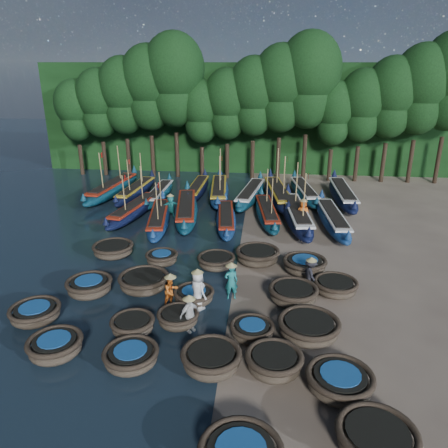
# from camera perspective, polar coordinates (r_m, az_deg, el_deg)

# --- Properties ---
(ground) EXTENTS (120.00, 120.00, 0.00)m
(ground) POSITION_cam_1_polar(r_m,az_deg,el_deg) (21.58, 1.35, -7.45)
(ground) COLOR gray
(ground) RESTS_ON ground
(foliage_wall) EXTENTS (40.00, 3.00, 10.00)m
(foliage_wall) POSITION_cam_1_polar(r_m,az_deg,el_deg) (42.84, 3.88, 13.63)
(foliage_wall) COLOR black
(foliage_wall) RESTS_ON ground
(coracle_4) EXTENTS (2.38, 2.38, 0.80)m
(coracle_4) POSITION_cam_1_polar(r_m,az_deg,el_deg) (13.88, 19.30, -25.04)
(coracle_4) COLOR brown
(coracle_4) RESTS_ON ground
(coracle_5) EXTENTS (2.45, 2.45, 0.77)m
(coracle_5) POSITION_cam_1_polar(r_m,az_deg,el_deg) (17.48, -21.18, -14.68)
(coracle_5) COLOR brown
(coracle_5) RESTS_ON ground
(coracle_6) EXTENTS (2.23, 2.23, 0.70)m
(coracle_6) POSITION_cam_1_polar(r_m,az_deg,el_deg) (16.32, -12.05, -16.57)
(coracle_6) COLOR brown
(coracle_6) RESTS_ON ground
(coracle_7) EXTENTS (2.52, 2.52, 0.83)m
(coracle_7) POSITION_cam_1_polar(r_m,az_deg,el_deg) (15.75, -1.66, -17.24)
(coracle_7) COLOR brown
(coracle_7) RESTS_ON ground
(coracle_8) EXTENTS (2.21, 2.21, 0.82)m
(coracle_8) POSITION_cam_1_polar(r_m,az_deg,el_deg) (15.73, 6.56, -17.49)
(coracle_8) COLOR brown
(coracle_8) RESTS_ON ground
(coracle_9) EXTENTS (2.38, 2.38, 0.77)m
(coracle_9) POSITION_cam_1_polar(r_m,az_deg,el_deg) (15.40, 14.88, -19.25)
(coracle_9) COLOR brown
(coracle_9) RESTS_ON ground
(coracle_10) EXTENTS (2.37, 2.37, 0.70)m
(coracle_10) POSITION_cam_1_polar(r_m,az_deg,el_deg) (19.89, -23.43, -10.61)
(coracle_10) COLOR brown
(coracle_10) RESTS_ON ground
(coracle_11) EXTENTS (2.08, 2.08, 0.70)m
(coracle_11) POSITION_cam_1_polar(r_m,az_deg,el_deg) (17.93, -11.85, -12.81)
(coracle_11) COLOR brown
(coracle_11) RESTS_ON ground
(coracle_12) EXTENTS (1.96, 1.96, 0.66)m
(coracle_12) POSITION_cam_1_polar(r_m,az_deg,el_deg) (18.14, -6.01, -12.09)
(coracle_12) COLOR brown
(coracle_12) RESTS_ON ground
(coracle_13) EXTENTS (2.09, 2.09, 0.66)m
(coracle_13) POSITION_cam_1_polar(r_m,az_deg,el_deg) (17.35, 3.69, -13.67)
(coracle_13) COLOR brown
(coracle_13) RESTS_ON ground
(coracle_14) EXTENTS (2.92, 2.92, 0.82)m
(coracle_14) POSITION_cam_1_polar(r_m,az_deg,el_deg) (17.61, 11.02, -13.15)
(coracle_14) COLOR brown
(coracle_14) RESTS_ON ground
(coracle_15) EXTENTS (2.13, 2.13, 0.79)m
(coracle_15) POSITION_cam_1_polar(r_m,az_deg,el_deg) (21.07, -17.17, -7.77)
(coracle_15) COLOR brown
(coracle_15) RESTS_ON ground
(coracle_16) EXTENTS (2.47, 2.47, 0.81)m
(coracle_16) POSITION_cam_1_polar(r_m,az_deg,el_deg) (20.87, -10.42, -7.42)
(coracle_16) COLOR brown
(coracle_16) RESTS_ON ground
(coracle_17) EXTENTS (1.97, 1.97, 0.65)m
(coracle_17) POSITION_cam_1_polar(r_m,az_deg,el_deg) (19.63, -3.95, -9.30)
(coracle_17) COLOR brown
(coracle_17) RESTS_ON ground
(coracle_18) EXTENTS (2.22, 2.22, 0.82)m
(coracle_18) POSITION_cam_1_polar(r_m,az_deg,el_deg) (19.76, 9.03, -9.01)
(coracle_18) COLOR brown
(coracle_18) RESTS_ON ground
(coracle_19) EXTENTS (2.50, 2.50, 0.70)m
(coracle_19) POSITION_cam_1_polar(r_m,az_deg,el_deg) (20.91, 14.36, -7.88)
(coracle_19) COLOR brown
(coracle_19) RESTS_ON ground
(coracle_20) EXTENTS (2.78, 2.78, 0.74)m
(coracle_20) POSITION_cam_1_polar(r_m,az_deg,el_deg) (24.73, -14.28, -3.24)
(coracle_20) COLOR brown
(coracle_20) RESTS_ON ground
(coracle_21) EXTENTS (1.96, 1.96, 0.68)m
(coracle_21) POSITION_cam_1_polar(r_m,az_deg,el_deg) (23.26, -8.12, -4.41)
(coracle_21) COLOR brown
(coracle_21) RESTS_ON ground
(coracle_22) EXTENTS (2.25, 2.25, 0.73)m
(coracle_22) POSITION_cam_1_polar(r_m,az_deg,el_deg) (22.62, -1.02, -4.88)
(coracle_22) COLOR brown
(coracle_22) RESTS_ON ground
(coracle_23) EXTENTS (2.50, 2.50, 0.84)m
(coracle_23) POSITION_cam_1_polar(r_m,az_deg,el_deg) (23.17, 4.41, -4.12)
(coracle_23) COLOR brown
(coracle_23) RESTS_ON ground
(coracle_24) EXTENTS (2.52, 2.52, 0.80)m
(coracle_24) POSITION_cam_1_polar(r_m,az_deg,el_deg) (22.48, 10.49, -5.28)
(coracle_24) COLOR brown
(coracle_24) RESTS_ON ground
(long_boat_2) EXTENTS (2.69, 7.80, 3.36)m
(long_boat_2) POSITION_cam_1_polar(r_m,az_deg,el_deg) (30.58, -11.62, 1.82)
(long_boat_2) COLOR #0F1537
(long_boat_2) RESTS_ON ground
(long_boat_3) EXTENTS (2.56, 7.81, 3.36)m
(long_boat_3) POSITION_cam_1_polar(r_m,az_deg,el_deg) (28.57, -8.53, 0.68)
(long_boat_3) COLOR navy
(long_boat_3) RESTS_ON ground
(long_boat_4) EXTENTS (2.87, 8.83, 1.57)m
(long_boat_4) POSITION_cam_1_polar(r_m,az_deg,el_deg) (29.83, -4.97, 1.83)
(long_boat_4) COLOR #0D3D4C
(long_boat_4) RESTS_ON ground
(long_boat_5) EXTENTS (2.03, 7.30, 1.29)m
(long_boat_5) POSITION_cam_1_polar(r_m,az_deg,el_deg) (28.35, 0.27, 0.67)
(long_boat_5) COLOR navy
(long_boat_5) RESTS_ON ground
(long_boat_6) EXTENTS (2.30, 7.72, 3.31)m
(long_boat_6) POSITION_cam_1_polar(r_m,az_deg,el_deg) (29.49, 5.65, 1.44)
(long_boat_6) COLOR #0D3D4C
(long_boat_6) RESTS_ON ground
(long_boat_7) EXTENTS (2.45, 9.09, 3.88)m
(long_boat_7) POSITION_cam_1_polar(r_m,az_deg,el_deg) (29.03, 9.45, 1.13)
(long_boat_7) COLOR #0F1537
(long_boat_7) RESTS_ON ground
(long_boat_8) EXTENTS (2.07, 8.26, 1.46)m
(long_boat_8) POSITION_cam_1_polar(r_m,az_deg,el_deg) (28.93, 14.00, 0.59)
(long_boat_8) COLOR navy
(long_boat_8) RESTS_ON ground
(long_boat_9) EXTENTS (2.73, 8.90, 3.81)m
(long_boat_9) POSITION_cam_1_polar(r_m,az_deg,el_deg) (35.87, -14.40, 4.50)
(long_boat_9) COLOR #0D3D4C
(long_boat_9) RESTS_ON ground
(long_boat_10) EXTENTS (2.09, 7.83, 3.34)m
(long_boat_10) POSITION_cam_1_polar(r_m,az_deg,el_deg) (35.10, -11.43, 4.26)
(long_boat_10) COLOR #0F1537
(long_boat_10) RESTS_ON ground
(long_boat_11) EXTENTS (1.41, 7.40, 1.30)m
(long_boat_11) POSITION_cam_1_polar(r_m,az_deg,el_deg) (34.15, -8.46, 3.94)
(long_boat_11) COLOR #0D3D4C
(long_boat_11) RESTS_ON ground
(long_boat_12) EXTENTS (1.56, 7.57, 1.33)m
(long_boat_12) POSITION_cam_1_polar(r_m,az_deg,el_deg) (35.10, -3.49, 4.60)
(long_boat_12) COLOR #0F1537
(long_boat_12) RESTS_ON ground
(long_boat_13) EXTENTS (2.25, 8.64, 3.68)m
(long_boat_13) POSITION_cam_1_polar(r_m,az_deg,el_deg) (34.22, -0.67, 4.35)
(long_boat_13) COLOR navy
(long_boat_13) RESTS_ON ground
(long_boat_14) EXTENTS (2.79, 8.29, 1.48)m
(long_boat_14) POSITION_cam_1_polar(r_m,az_deg,el_deg) (33.49, 3.49, 3.91)
(long_boat_14) COLOR #0D3D4C
(long_boat_14) RESTS_ON ground
(long_boat_15) EXTENTS (2.83, 9.09, 3.90)m
(long_boat_15) POSITION_cam_1_polar(r_m,az_deg,el_deg) (33.46, 7.05, 3.87)
(long_boat_15) COLOR #0F1537
(long_boat_15) RESTS_ON ground
(long_boat_16) EXTENTS (2.56, 7.95, 1.41)m
(long_boat_16) POSITION_cam_1_polar(r_m,az_deg,el_deg) (34.70, 10.42, 4.16)
(long_boat_16) COLOR #0D3D4C
(long_boat_16) RESTS_ON ground
(long_boat_17) EXTENTS (1.77, 8.94, 1.57)m
(long_boat_17) POSITION_cam_1_polar(r_m,az_deg,el_deg) (34.43, 15.23, 3.75)
(long_boat_17) COLOR #0F1537
(long_boat_17) RESTS_ON ground
(fisherman_0) EXTENTS (1.04, 1.03, 2.01)m
(fisherman_0) POSITION_cam_1_polar(r_m,az_deg,el_deg) (18.92, -3.45, -8.48)
(fisherman_0) COLOR silver
(fisherman_0) RESTS_ON ground
(fisherman_1) EXTENTS (0.70, 0.55, 1.90)m
(fisherman_1) POSITION_cam_1_polar(r_m,az_deg,el_deg) (19.66, 0.94, -7.29)
(fisherman_1) COLOR #196B69
(fisherman_1) RESTS_ON ground
(fisherman_2) EXTENTS (0.90, 0.92, 1.69)m
(fisherman_2) POSITION_cam_1_polar(r_m,az_deg,el_deg) (19.27, -6.95, -8.53)
(fisherman_2) COLOR #C35A1A
(fisherman_2) RESTS_ON ground
(fisherman_3) EXTENTS (0.91, 1.16, 1.77)m
(fisherman_3) POSITION_cam_1_polar(r_m,az_deg,el_deg) (20.85, 11.23, -6.37)
(fisherman_3) COLOR black
(fisherman_3) RESTS_ON ground
(fisherman_4) EXTENTS (0.90, 0.90, 1.73)m
(fisherman_4) POSITION_cam_1_polar(r_m,az_deg,el_deg) (17.55, -4.53, -11.48)
(fisherman_4) COLOR silver
(fisherman_4) RESTS_ON ground
(fisherman_5) EXTENTS (1.59, 1.09, 1.85)m
(fisherman_5) POSITION_cam_1_polar(r_m,az_deg,el_deg) (29.90, -6.97, 2.33)
(fisherman_5) COLOR #196B69
(fisherman_5) RESTS_ON ground
(fisherman_6) EXTENTS (1.01, 0.79, 2.01)m
(fisherman_6) POSITION_cam_1_polar(r_m,az_deg,el_deg) (28.56, 10.26, 1.48)
(fisherman_6) COLOR #C35A1A
(fisherman_6) RESTS_ON ground
(tree_0) EXTENTS (3.68, 3.68, 8.68)m
(tree_0) POSITION_cam_1_polar(r_m,az_deg,el_deg) (42.91, -18.84, 13.93)
(tree_0) COLOR black
(tree_0) RESTS_ON ground
(tree_1) EXTENTS (4.09, 4.09, 9.65)m
(tree_1) POSITION_cam_1_polar(r_m,az_deg,el_deg) (41.97, -15.98, 15.03)
(tree_1) COLOR black
(tree_1) RESTS_ON ground
(tree_2) EXTENTS (4.51, 4.51, 10.63)m
(tree_2) POSITION_cam_1_polar(r_m,az_deg,el_deg) (41.14, -12.97, 16.14)
(tree_2) COLOR black
(tree_2) RESTS_ON ground
(tree_3) EXTENTS (4.92, 4.92, 11.60)m
(tree_3) POSITION_cam_1_polar(r_m,az_deg,el_deg) (40.45, -9.81, 17.24)
(tree_3) COLOR black
(tree_3) RESTS_ON ground
(tree_4) EXTENTS (5.34, 5.34, 12.58)m
(tree_4) POSITION_cam_1_polar(r_m,az_deg,el_deg) (39.88, -6.51, 18.33)
(tree_4) COLOR black
(tree_4) RESTS_ON ground
(tree_5) EXTENTS (3.68, 3.68, 8.68)m
(tree_5) POSITION_cam_1_polar(r_m,az_deg,el_deg) (39.67, -2.99, 14.50)
(tree_5) COLOR black
(tree_5) RESTS_ON ground
(tree_6) EXTENTS (4.09, 4.09, 9.65)m
(tree_6) POSITION_cam_1_polar(r_m,az_deg,el_deg) (39.33, 0.43, 15.47)
(tree_6) COLOR black
(tree_6) RESTS_ON ground
(tree_7) EXTENTS (4.51, 4.51, 10.63)m
(tree_7) POSITION_cam_1_polar(r_m,az_deg,el_deg) (39.13, 3.93, 16.39)
(tree_7) COLOR black
(tree_7) RESTS_ON ground
(tree_8) EXTENTS (4.92, 4.92, 11.60)m
(tree_8) POSITION_cam_1_polar(r_m,az_deg,el_deg) (39.08, 7.49, 17.26)
(tree_8) COLOR black
(tree_8) RESTS_ON ground
(tree_9) EXTENTS (5.34, 5.34, 12.58)m
(tree_9) POSITION_cam_1_polar(r_m,az_deg,el_deg) (39.18, 11.07, 18.06)
(tree_9) COLOR black
(tree_9) RESTS_ON ground
(tree_10) EXTENTS (3.68, 3.68, 8.68)m
(tree_10) POSITION_cam_1_polar(r_m,az_deg,el_deg) (39.63, 14.21, 13.92)
(tree_10) COLOR black
(tree_10) RESTS_ON ground
(tree_11) EXTENTS (4.09, 4.09, 9.65)m
(tree_11) POSITION_cam_1_polar(r_m,az_deg,el_deg) (39.96, 17.66, 14.63)
(tree_11) COLOR black
(tree_11) RESTS_ON ground
(tree_12) EXTENTS (4.51, 4.51, 10.63)m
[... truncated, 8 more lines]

